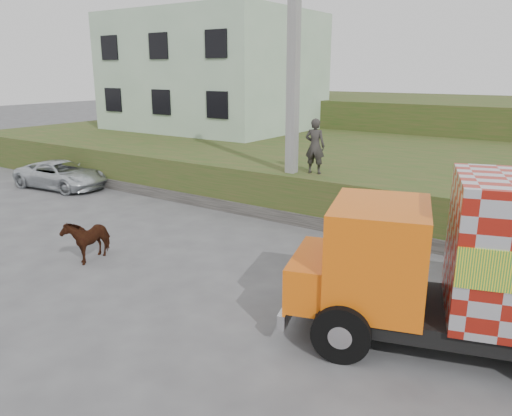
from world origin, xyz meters
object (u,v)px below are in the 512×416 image
Objects in this scene: utility_pole at (293,88)px; pedestrian at (315,146)px; cow at (88,238)px; suv at (61,175)px.

pedestrian is (0.65, 0.29, -1.73)m from utility_pole.
cow is (-2.34, -5.97, -3.53)m from utility_pole.
suv is at bearing 136.93° from cow.
suv is (-7.42, 4.36, 0.00)m from cow.
pedestrian is (2.99, 6.26, 1.80)m from cow.
utility_pole reaches higher than pedestrian.
suv is at bearing 0.45° from pedestrian.
cow is 8.61m from suv.
suv is (-9.76, -1.61, -3.53)m from utility_pole.
cow is at bearing -111.39° from utility_pole.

